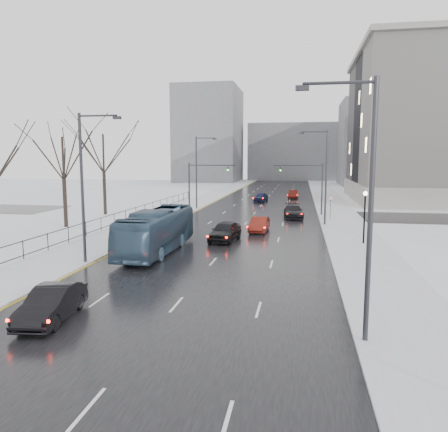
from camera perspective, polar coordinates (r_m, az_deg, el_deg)
The scene contains 26 objects.
road at distance 67.34m, azimuth 4.99°, elevation 1.51°, with size 16.00×150.00×0.04m, color black.
cross_road at distance 55.48m, azimuth 3.89°, elevation 0.22°, with size 130.00×10.00×0.04m, color black.
sidewalk_left at distance 69.04m, azimuth -3.73°, elevation 1.72°, with size 5.00×150.00×0.16m, color silver.
sidewalk_right at distance 67.24m, azimuth 13.94°, elevation 1.36°, with size 5.00×150.00×0.16m, color silver.
park_strip at distance 71.89m, azimuth -11.11°, elevation 1.81°, with size 14.00×150.00×0.12m, color white.
tree_park_d at distance 47.61m, azimuth -19.90°, elevation -1.46°, with size 8.75×8.75×12.50m, color black, non-canonical shape.
tree_park_e at distance 56.57m, azimuth -15.22°, elevation 0.10°, with size 9.45×9.45×13.50m, color black, non-canonical shape.
iron_fence at distance 41.72m, azimuth -16.96°, elevation -1.29°, with size 0.06×70.00×1.30m.
streetlight_r_near at distance 16.94m, azimuth 17.90°, elevation 2.18°, with size 2.95×0.25×10.00m.
streetlight_r_mid at distance 46.79m, azimuth 12.93°, elevation 5.57°, with size 2.95×0.25×10.00m.
streetlight_l_near at distance 30.20m, azimuth -17.68°, elevation 4.40°, with size 2.95×0.25×10.00m.
streetlight_l_far at distance 60.38m, azimuth -3.42°, elevation 6.15°, with size 2.95×0.25×10.00m.
lamppost_r_mid at distance 37.31m, azimuth 17.91°, elevation 0.81°, with size 0.36×0.36×4.28m.
mast_signal_right at distance 54.81m, azimuth 11.59°, elevation 4.29°, with size 6.10×0.33×6.50m.
mast_signal_left at distance 56.35m, azimuth -3.52°, elevation 4.51°, with size 6.10×0.33×6.50m.
no_uturn_sign at distance 51.05m, azimuth 13.75°, elevation 1.96°, with size 0.60×0.06×2.70m.
bldg_far_right at distance 123.78m, azimuth 20.58°, elevation 8.90°, with size 24.00×20.00×22.00m, color slate.
bldg_far_left at distance 134.80m, azimuth -1.95°, elevation 10.50°, with size 18.00×22.00×28.00m, color slate.
bldg_far_center at distance 146.74m, azimuth 9.39°, elevation 8.22°, with size 30.00×18.00×18.00m, color slate.
sedan_left_near at distance 20.87m, azimuth -21.59°, elevation -10.59°, with size 1.57×4.51×1.49m, color black.
bus at distance 33.40m, azimuth -8.70°, elevation -1.90°, with size 2.71×11.58×3.22m, color #344F66.
sedan_center_near at distance 37.46m, azimuth 0.14°, elevation -1.98°, with size 2.00×4.96×1.69m, color black.
sedan_right_near at distance 42.15m, azimuth 4.63°, elevation -1.11°, with size 1.51×4.34×1.43m, color maroon.
sedan_right_far at distance 52.40m, azimuth 9.05°, elevation 0.59°, with size 2.16×5.32×1.54m, color black.
sedan_center_far at distance 71.39m, azimuth 4.84°, elevation 2.48°, with size 1.78×4.43×1.51m, color #141A3D.
sedan_right_distant at distance 77.85m, azimuth 9.03°, elevation 2.82°, with size 1.55×4.45×1.47m, color #51120D.
Camera 1 is at (5.83, -6.71, 7.10)m, focal length 35.00 mm.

